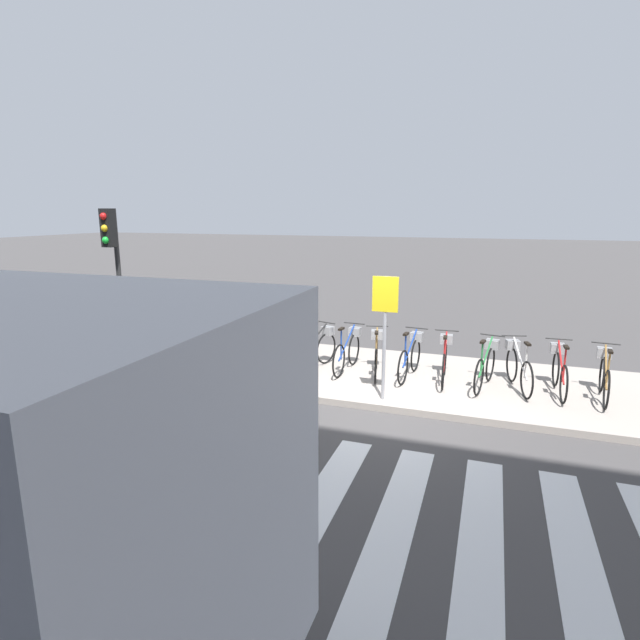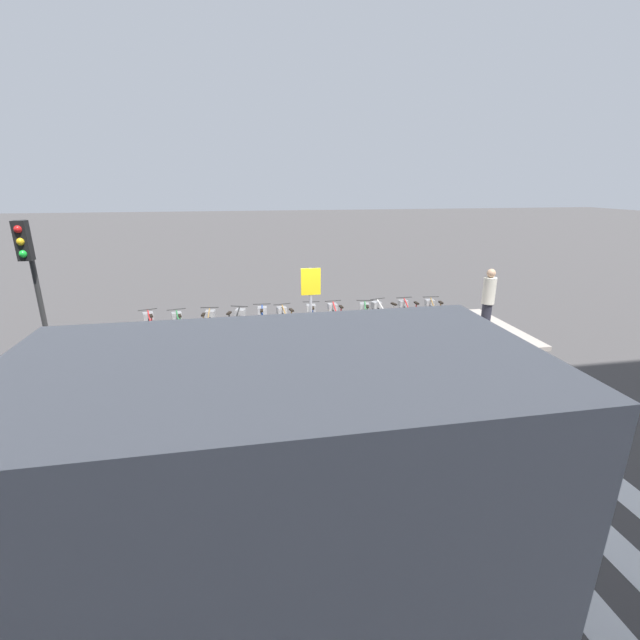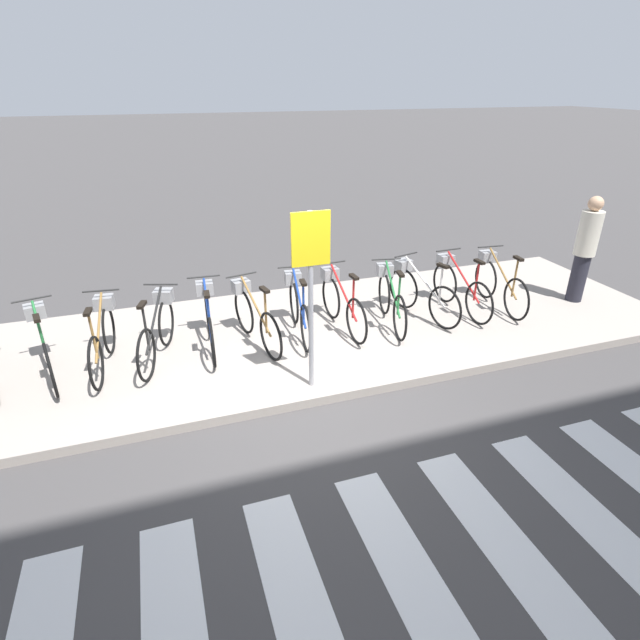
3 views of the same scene
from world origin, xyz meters
The scene contains 15 objects.
ground_plane centered at (0.00, 0.00, 0.00)m, with size 120.00×120.00×0.00m, color #423F3F.
sidewalk centered at (0.00, 1.74, 0.06)m, with size 12.36×3.47×0.12m.
parked_bicycle_1 centered at (-3.06, 1.62, 0.56)m, with size 0.54×1.56×0.98m.
parked_bicycle_2 centered at (-2.37, 1.63, 0.56)m, with size 0.46×1.59×0.98m.
parked_bicycle_3 centered at (-1.68, 1.62, 0.56)m, with size 0.63×1.53×0.98m.
parked_bicycle_4 centered at (-1.00, 1.72, 0.56)m, with size 0.46×1.60×0.98m.
parked_bicycle_5 centered at (-0.39, 1.63, 0.56)m, with size 0.50×1.57×0.98m.
parked_bicycle_6 centered at (0.29, 1.72, 0.56)m, with size 0.46×1.59×0.98m.
parked_bicycle_7 centered at (0.95, 1.70, 0.56)m, with size 0.46×1.60×0.98m.
parked_bicycle_8 centered at (1.72, 1.59, 0.56)m, with size 0.50×1.58×0.98m.
parked_bicycle_9 centered at (2.28, 1.69, 0.56)m, with size 0.55×1.56×0.98m.
parked_bicycle_10 centered at (2.98, 1.69, 0.56)m, with size 0.46×1.60×0.98m.
parked_bicycle_11 centered at (3.69, 1.63, 0.56)m, with size 0.46×1.60×0.98m.
pedestrian centered at (5.12, 1.38, 1.06)m, with size 0.34×0.34×1.77m.
sign_post centered at (0.04, 0.29, 1.60)m, with size 0.44×0.07×2.17m.
Camera 3 is at (-1.53, -4.69, 3.53)m, focal length 28.00 mm.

